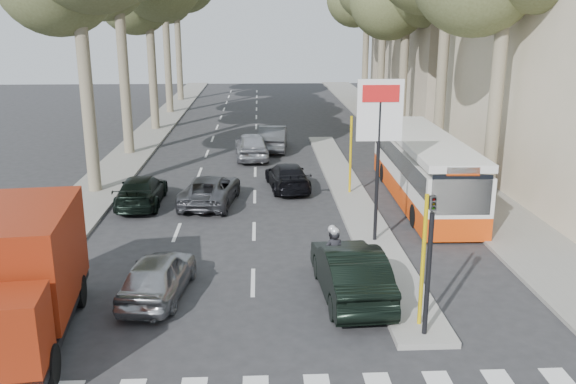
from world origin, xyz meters
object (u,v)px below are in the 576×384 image
object	(u,v)px
dark_hatchback	(350,271)
motorcycle	(333,254)
silver_hatchback	(158,275)
red_truck	(21,275)
city_bus	(423,167)

from	to	relation	value
dark_hatchback	motorcycle	size ratio (longest dim) A/B	2.38
silver_hatchback	motorcycle	size ratio (longest dim) A/B	1.96
red_truck	motorcycle	xyz separation A→B (m)	(7.80, 3.26, -0.88)
silver_hatchback	motorcycle	xyz separation A→B (m)	(4.98, 1.13, 0.10)
silver_hatchback	city_bus	xyz separation A→B (m)	(9.70, 8.91, 0.84)
red_truck	city_bus	xyz separation A→B (m)	(12.52, 11.04, -0.14)
dark_hatchback	motorcycle	bearing A→B (deg)	-80.26
red_truck	city_bus	distance (m)	16.70
motorcycle	red_truck	bearing A→B (deg)	-163.13
silver_hatchback	red_truck	bearing A→B (deg)	44.38
red_truck	city_bus	bearing A→B (deg)	34.93
silver_hatchback	dark_hatchback	world-z (taller)	dark_hatchback
red_truck	motorcycle	size ratio (longest dim) A/B	3.12
dark_hatchback	red_truck	bearing A→B (deg)	9.62
silver_hatchback	dark_hatchback	size ratio (longest dim) A/B	0.82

